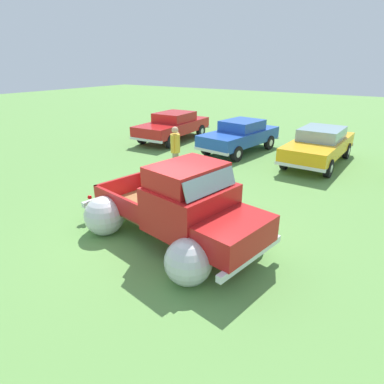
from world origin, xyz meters
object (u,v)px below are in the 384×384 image
(lane_cone_0, at_px, (200,188))
(vintage_pickup_truck, at_px, (182,213))
(show_car_2, at_px, (319,144))
(lane_cone_1, at_px, (219,198))
(show_car_1, at_px, (240,135))
(spectator_0, at_px, (175,148))
(show_car_0, at_px, (173,125))

(lane_cone_0, bearing_deg, vintage_pickup_truck, -66.47)
(show_car_2, height_order, lane_cone_1, show_car_2)
(show_car_1, xyz_separation_m, lane_cone_1, (2.22, -6.00, -0.47))
(show_car_1, relative_size, lane_cone_0, 7.10)
(vintage_pickup_truck, height_order, lane_cone_1, vintage_pickup_truck)
(show_car_2, xyz_separation_m, spectator_0, (-3.96, -4.41, 0.24))
(spectator_0, distance_m, lane_cone_1, 3.29)
(vintage_pickup_truck, distance_m, lane_cone_1, 2.22)
(spectator_0, bearing_deg, show_car_2, 36.74)
(lane_cone_0, xyz_separation_m, lane_cone_1, (0.86, -0.32, 0.00))
(show_car_2, bearing_deg, lane_cone_0, -17.88)
(show_car_0, height_order, lane_cone_1, show_car_0)
(show_car_0, height_order, spectator_0, spectator_0)
(show_car_2, relative_size, spectator_0, 2.68)
(vintage_pickup_truck, bearing_deg, show_car_2, 93.46)
(show_car_0, bearing_deg, lane_cone_0, 39.78)
(vintage_pickup_truck, distance_m, show_car_1, 8.52)
(show_car_0, bearing_deg, lane_cone_1, 42.55)
(show_car_0, bearing_deg, show_car_1, 83.51)
(lane_cone_1, bearing_deg, show_car_1, 110.35)
(show_car_1, distance_m, lane_cone_1, 6.42)
(vintage_pickup_truck, xyz_separation_m, show_car_2, (1.01, 8.26, 0.03))
(show_car_0, height_order, lane_cone_0, show_car_0)
(lane_cone_0, height_order, lane_cone_1, same)
(lane_cone_1, bearing_deg, lane_cone_0, 159.52)
(spectator_0, distance_m, lane_cone_0, 2.42)
(show_car_1, bearing_deg, vintage_pickup_truck, 25.06)
(show_car_1, relative_size, spectator_0, 2.51)
(show_car_0, xyz_separation_m, show_car_1, (3.99, -0.31, -0.01))
(vintage_pickup_truck, xyz_separation_m, spectator_0, (-2.95, 3.85, 0.27))
(vintage_pickup_truck, bearing_deg, show_car_0, 137.66)
(spectator_0, height_order, lane_cone_0, spectator_0)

